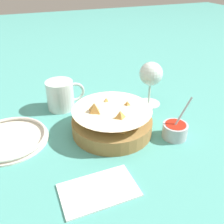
{
  "coord_description": "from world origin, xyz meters",
  "views": [
    {
      "loc": [
        -0.18,
        -0.47,
        0.38
      ],
      "look_at": [
        0.02,
        0.03,
        0.06
      ],
      "focal_mm": 40.0,
      "sensor_mm": 36.0,
      "label": 1
    }
  ],
  "objects_px": {
    "wine_glass": "(151,75)",
    "side_plate": "(9,138)",
    "sauce_cup": "(175,130)",
    "food_basket": "(112,121)",
    "beer_mug": "(61,96)"
  },
  "relations": [
    {
      "from": "wine_glass",
      "to": "side_plate",
      "type": "height_order",
      "value": "wine_glass"
    },
    {
      "from": "wine_glass",
      "to": "side_plate",
      "type": "distance_m",
      "value": 0.43
    },
    {
      "from": "sauce_cup",
      "to": "wine_glass",
      "type": "distance_m",
      "value": 0.2
    },
    {
      "from": "food_basket",
      "to": "side_plate",
      "type": "distance_m",
      "value": 0.26
    },
    {
      "from": "sauce_cup",
      "to": "food_basket",
      "type": "bearing_deg",
      "value": 149.11
    },
    {
      "from": "food_basket",
      "to": "wine_glass",
      "type": "bearing_deg",
      "value": 30.41
    },
    {
      "from": "food_basket",
      "to": "sauce_cup",
      "type": "relative_size",
      "value": 1.92
    },
    {
      "from": "food_basket",
      "to": "sauce_cup",
      "type": "xyz_separation_m",
      "value": [
        0.14,
        -0.08,
        -0.01
      ]
    },
    {
      "from": "food_basket",
      "to": "wine_glass",
      "type": "xyz_separation_m",
      "value": [
        0.16,
        0.1,
        0.06
      ]
    },
    {
      "from": "sauce_cup",
      "to": "wine_glass",
      "type": "bearing_deg",
      "value": 81.58
    },
    {
      "from": "sauce_cup",
      "to": "beer_mug",
      "type": "distance_m",
      "value": 0.35
    },
    {
      "from": "sauce_cup",
      "to": "wine_glass",
      "type": "height_order",
      "value": "wine_glass"
    },
    {
      "from": "food_basket",
      "to": "sauce_cup",
      "type": "distance_m",
      "value": 0.16
    },
    {
      "from": "sauce_cup",
      "to": "wine_glass",
      "type": "relative_size",
      "value": 0.8
    },
    {
      "from": "sauce_cup",
      "to": "side_plate",
      "type": "distance_m",
      "value": 0.41
    }
  ]
}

